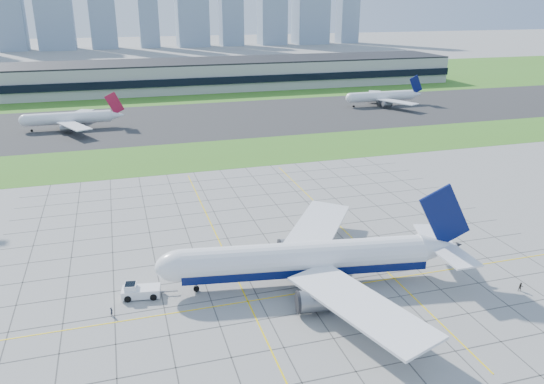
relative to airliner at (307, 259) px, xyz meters
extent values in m
plane|color=#9D9D98|center=(-1.73, -0.88, -4.93)|extent=(1400.00, 1400.00, 0.00)
cube|color=#407521|center=(-1.73, 89.12, -4.91)|extent=(700.00, 35.00, 0.04)
cube|color=#383838|center=(-1.73, 144.12, -4.90)|extent=(700.00, 75.00, 0.04)
cube|color=#407521|center=(-1.73, 254.12, -4.91)|extent=(700.00, 145.00, 0.04)
cube|color=#474744|center=(-49.73, 9.12, -4.92)|extent=(0.18, 130.00, 0.02)
cube|color=#474744|center=(-41.73, 9.12, -4.92)|extent=(0.18, 130.00, 0.02)
cube|color=#474744|center=(-33.73, 9.12, -4.92)|extent=(0.18, 130.00, 0.02)
cube|color=#474744|center=(-25.73, 9.12, -4.92)|extent=(0.18, 130.00, 0.02)
cube|color=#474744|center=(-17.73, 9.12, -4.92)|extent=(0.18, 130.00, 0.02)
cube|color=#474744|center=(-9.73, 9.12, -4.92)|extent=(0.18, 130.00, 0.02)
cube|color=#474744|center=(-1.73, 9.12, -4.92)|extent=(0.18, 130.00, 0.02)
cube|color=#474744|center=(6.27, 9.12, -4.92)|extent=(0.18, 130.00, 0.02)
cube|color=#474744|center=(14.27, 9.12, -4.92)|extent=(0.18, 130.00, 0.02)
cube|color=#474744|center=(22.27, 9.12, -4.92)|extent=(0.18, 130.00, 0.02)
cube|color=#474744|center=(30.27, 9.12, -4.92)|extent=(0.18, 130.00, 0.02)
cube|color=#474744|center=(38.27, 9.12, -4.92)|extent=(0.18, 130.00, 0.02)
cube|color=#474744|center=(46.27, 9.12, -4.92)|extent=(0.18, 130.00, 0.02)
cube|color=#474744|center=(-1.73, -24.88, -4.92)|extent=(110.00, 0.18, 0.02)
cube|color=#474744|center=(-1.73, -16.88, -4.92)|extent=(110.00, 0.18, 0.02)
cube|color=#474744|center=(-1.73, -8.88, -4.92)|extent=(110.00, 0.18, 0.02)
cube|color=#474744|center=(-1.73, -0.88, -4.92)|extent=(110.00, 0.18, 0.02)
cube|color=#474744|center=(-1.73, 7.12, -4.92)|extent=(110.00, 0.18, 0.02)
cube|color=#474744|center=(-1.73, 15.12, -4.92)|extent=(110.00, 0.18, 0.02)
cube|color=#474744|center=(-1.73, 23.12, -4.92)|extent=(110.00, 0.18, 0.02)
cube|color=#474744|center=(-1.73, 31.12, -4.92)|extent=(110.00, 0.18, 0.02)
cube|color=#474744|center=(-1.73, 39.12, -4.92)|extent=(110.00, 0.18, 0.02)
cube|color=#474744|center=(-1.73, 47.12, -4.92)|extent=(110.00, 0.18, 0.02)
cube|color=#474744|center=(-1.73, 55.12, -4.92)|extent=(110.00, 0.18, 0.02)
cube|color=#474744|center=(-1.73, 63.12, -4.92)|extent=(110.00, 0.18, 0.02)
cube|color=yellow|center=(-1.73, -2.88, -4.91)|extent=(120.00, 0.25, 0.03)
cube|color=yellow|center=(-11.73, 19.12, -4.91)|extent=(0.25, 100.00, 0.03)
cube|color=yellow|center=(16.27, 19.12, -4.91)|extent=(0.25, 100.00, 0.03)
cube|color=#B7B7B2|center=(38.27, 229.12, 2.57)|extent=(260.00, 42.00, 15.00)
cube|color=black|center=(38.27, 207.62, 2.07)|extent=(260.00, 1.00, 4.00)
cube|color=black|center=(38.27, 229.12, 10.47)|extent=(260.00, 42.00, 0.80)
cube|color=#8598AE|center=(-79.73, 519.12, 32.07)|extent=(35.00, 31.50, 74.00)
cube|color=#8598AE|center=(12.27, 519.12, 39.07)|extent=(20.00, 18.00, 88.00)
cube|color=#8598AE|center=(101.27, 519.12, 26.07)|extent=(24.00, 21.60, 62.00)
cube|color=#8598AE|center=(194.27, 519.12, 35.07)|extent=(36.00, 32.40, 80.00)
cylinder|color=white|center=(-0.39, 0.06, 0.39)|extent=(44.08, 12.19, 5.70)
cube|color=#061045|center=(-0.39, 0.06, -1.42)|extent=(44.02, 11.82, 1.52)
ellipsoid|color=white|center=(-22.00, 3.34, 0.39)|extent=(9.88, 7.01, 5.70)
cube|color=black|center=(-24.07, 3.65, 0.86)|extent=(2.52, 3.32, 0.57)
cone|color=white|center=(24.51, -3.72, 0.67)|extent=(8.33, 6.50, 5.42)
cube|color=#061045|center=(24.98, -3.79, 7.04)|extent=(10.32, 2.02, 12.13)
cube|color=white|center=(7.53, 14.24, -0.56)|extent=(22.17, 26.77, 0.92)
cube|color=white|center=(2.97, -15.83, -0.56)|extent=(16.12, 27.96, 0.92)
cylinder|color=slate|center=(1.11, 9.93, -2.46)|extent=(6.65, 4.50, 3.61)
cylinder|color=slate|center=(-1.89, -9.81, -2.46)|extent=(6.65, 4.50, 3.61)
cylinder|color=gray|center=(-19.65, 2.98, -3.70)|extent=(0.39, 0.39, 2.47)
cylinder|color=black|center=(-19.65, 2.98, -4.41)|extent=(1.10, 0.63, 1.05)
cylinder|color=black|center=(4.76, 2.35, -4.32)|extent=(1.39, 1.31, 1.24)
cylinder|color=black|center=(3.85, -3.66, -4.32)|extent=(1.39, 1.31, 1.24)
cube|color=white|center=(-29.10, 3.93, -3.96)|extent=(6.87, 3.97, 1.51)
cube|color=white|center=(-30.81, 4.19, -2.88)|extent=(2.28, 2.64, 1.19)
cube|color=black|center=(-30.81, 4.19, -2.66)|extent=(2.04, 2.40, 0.76)
cube|color=gray|center=(-24.51, 3.23, -4.28)|extent=(3.24, 0.68, 0.19)
cylinder|color=black|center=(-31.03, 5.64, -4.34)|extent=(1.26, 0.71, 1.19)
cylinder|color=black|center=(-31.45, 2.86, -4.34)|extent=(1.26, 0.71, 1.19)
cylinder|color=black|center=(-26.75, 4.99, -4.34)|extent=(1.26, 0.71, 1.19)
cylinder|color=black|center=(-27.18, 2.21, -4.34)|extent=(1.26, 0.71, 1.19)
imported|color=black|center=(-34.15, -0.84, -4.14)|extent=(0.58, 0.68, 1.58)
imported|color=black|center=(35.49, -13.42, -4.09)|extent=(0.98, 0.86, 1.68)
cylinder|color=white|center=(-48.28, 141.51, -0.43)|extent=(32.08, 4.80, 4.80)
cube|color=#A21234|center=(-30.45, 141.51, 4.57)|extent=(7.46, 0.40, 9.15)
cube|color=white|center=(-46.05, 152.51, -1.23)|extent=(13.89, 20.66, 0.40)
cube|color=white|center=(-46.05, 130.51, -1.23)|extent=(13.89, 20.66, 0.40)
cylinder|color=black|center=(-45.60, 143.71, -4.43)|extent=(1.00, 1.00, 1.00)
cylinder|color=black|center=(-45.60, 139.31, -4.43)|extent=(1.00, 1.00, 1.00)
cylinder|color=white|center=(93.96, 151.12, -0.43)|extent=(32.80, 4.80, 4.80)
cube|color=#070E4C|center=(112.18, 151.12, 4.57)|extent=(7.46, 0.40, 9.15)
cube|color=white|center=(96.24, 162.12, -1.23)|extent=(13.89, 20.66, 0.40)
cube|color=white|center=(96.24, 140.12, -1.23)|extent=(13.89, 20.66, 0.40)
cylinder|color=black|center=(96.69, 153.32, -4.43)|extent=(1.00, 1.00, 1.00)
cylinder|color=black|center=(96.69, 148.92, -4.43)|extent=(1.00, 1.00, 1.00)
camera|label=1|loc=(-30.29, -79.72, 43.88)|focal=35.00mm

